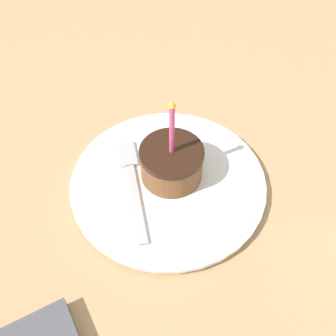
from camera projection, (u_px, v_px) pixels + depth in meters
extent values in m
cube|color=tan|center=(190.00, 194.00, 0.56)|extent=(2.40, 2.40, 0.04)
cylinder|color=white|center=(168.00, 183.00, 0.54)|extent=(0.25, 0.25, 0.02)
cylinder|color=white|center=(168.00, 181.00, 0.54)|extent=(0.27, 0.27, 0.01)
cylinder|color=brown|center=(172.00, 165.00, 0.52)|extent=(0.08, 0.08, 0.04)
cylinder|color=black|center=(172.00, 153.00, 0.50)|extent=(0.08, 0.08, 0.01)
cylinder|color=#E04C8C|center=(172.00, 130.00, 0.47)|extent=(0.01, 0.01, 0.08)
cone|color=yellow|center=(172.00, 103.00, 0.44)|extent=(0.01, 0.01, 0.01)
cube|color=#B2B2B7|center=(136.00, 203.00, 0.50)|extent=(0.12, 0.05, 0.00)
cube|color=#B2B2B7|center=(128.00, 154.00, 0.56)|extent=(0.05, 0.04, 0.00)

